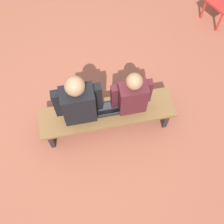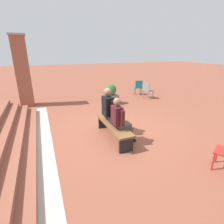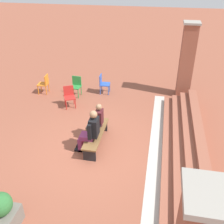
# 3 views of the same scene
# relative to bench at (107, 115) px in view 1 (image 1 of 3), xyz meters

# --- Properties ---
(ground_plane) EXTENTS (60.00, 60.00, 0.00)m
(ground_plane) POSITION_rel_bench_xyz_m (0.34, -0.01, -0.35)
(ground_plane) COLOR brown
(bench) EXTENTS (1.80, 0.44, 0.45)m
(bench) POSITION_rel_bench_xyz_m (0.00, 0.00, 0.00)
(bench) COLOR brown
(bench) RESTS_ON ground
(person_student) EXTENTS (0.51, 0.64, 1.29)m
(person_student) POSITION_rel_bench_xyz_m (-0.31, -0.06, 0.34)
(person_student) COLOR #4C473D
(person_student) RESTS_ON ground
(person_adult) EXTENTS (0.58, 0.74, 1.41)m
(person_adult) POSITION_rel_bench_xyz_m (0.35, -0.07, 0.39)
(person_adult) COLOR #7F2D5B
(person_adult) RESTS_ON ground
(laptop) EXTENTS (0.32, 0.29, 0.21)m
(laptop) POSITION_rel_bench_xyz_m (-0.03, 0.01, 0.15)
(laptop) COLOR black
(laptop) RESTS_ON bench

